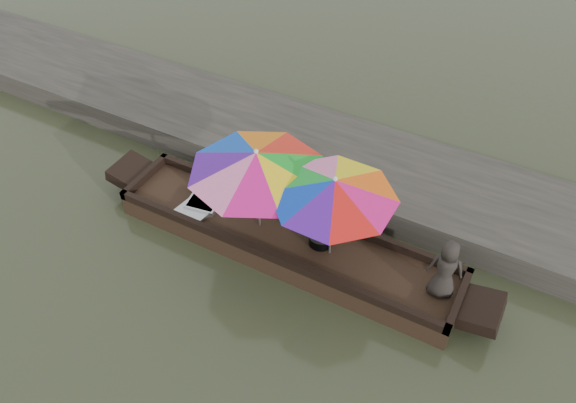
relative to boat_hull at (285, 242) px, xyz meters
The scene contains 11 objects.
water 0.17m from the boat_hull, ahead, with size 80.00×80.00×0.00m, color #363B29.
dock 2.20m from the boat_hull, 90.00° to the left, with size 22.00×2.20×0.50m, color #2D2B26.
boat_hull is the anchor object (origin of this frame).
cooking_pot 1.88m from the boat_hull, 168.15° to the left, with size 0.41×0.41×0.22m, color black.
tray_crayfish 1.54m from the boat_hull, behind, with size 0.53×0.37×0.09m, color silver.
tray_scallop 1.62m from the boat_hull, 169.12° to the right, with size 0.53×0.37×0.06m, color silver.
charcoal_grill 0.64m from the boat_hull, 11.05° to the left, with size 0.38×0.38×0.18m, color black.
supply_bag 0.83m from the boat_hull, 144.51° to the left, with size 0.28×0.22×0.26m, color silver.
vendor 2.60m from the boat_hull, ahead, with size 0.51×0.33×1.04m, color black.
umbrella_bow 1.06m from the boat_hull, behind, with size 2.11×2.11×1.55m, color green, non-canonical shape.
umbrella_stern 1.23m from the boat_hull, ahead, with size 1.85×1.85×1.55m, color #E51475, non-canonical shape.
Camera 1 is at (2.93, -5.33, 6.93)m, focal length 35.00 mm.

